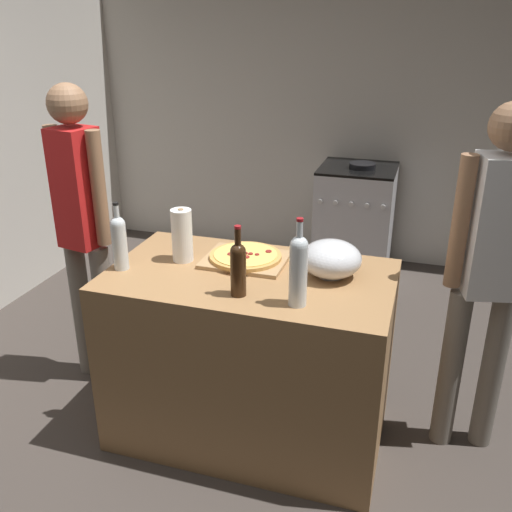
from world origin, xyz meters
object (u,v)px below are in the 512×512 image
at_px(paper_towel_roll, 182,235).
at_px(stove, 355,221).
at_px(mixing_bowl, 331,259).
at_px(person_in_red, 490,264).
at_px(pizza, 246,256).
at_px(wine_bottle_amber, 298,268).
at_px(wine_bottle_dark, 119,240).
at_px(person_in_stripes, 82,220).
at_px(wine_bottle_green, 238,266).

xyz_separation_m(paper_towel_roll, stove, (0.57, 2.13, -0.58)).
distance_m(mixing_bowl, person_in_red, 0.71).
bearing_deg(pizza, wine_bottle_amber, -46.16).
relative_size(wine_bottle_dark, person_in_stripes, 0.19).
bearing_deg(stove, mixing_bowl, -85.69).
height_order(wine_bottle_dark, person_in_stripes, person_in_stripes).
distance_m(wine_bottle_green, person_in_red, 1.14).
bearing_deg(wine_bottle_green, person_in_stripes, 157.99).
distance_m(paper_towel_roll, wine_bottle_green, 0.48).
bearing_deg(wine_bottle_green, person_in_red, 24.02).
relative_size(wine_bottle_green, wine_bottle_amber, 0.83).
xyz_separation_m(paper_towel_roll, person_in_red, (1.43, 0.18, -0.04)).
bearing_deg(wine_bottle_green, wine_bottle_amber, -2.50).
distance_m(paper_towel_roll, person_in_red, 1.44).
height_order(pizza, wine_bottle_amber, wine_bottle_amber).
distance_m(mixing_bowl, wine_bottle_green, 0.47).
height_order(stove, person_in_stripes, person_in_stripes).
relative_size(wine_bottle_green, stove, 0.33).
bearing_deg(person_in_stripes, pizza, -4.26).
distance_m(wine_bottle_green, wine_bottle_amber, 0.27).
relative_size(paper_towel_roll, person_in_stripes, 0.15).
height_order(wine_bottle_dark, stove, wine_bottle_dark).
bearing_deg(wine_bottle_green, pizza, 103.51).
bearing_deg(mixing_bowl, wine_bottle_green, -137.93).
bearing_deg(stove, wine_bottle_dark, -109.39).
bearing_deg(person_in_stripes, person_in_red, 1.09).
bearing_deg(stove, wine_bottle_green, -94.45).
xyz_separation_m(wine_bottle_green, person_in_stripes, (-1.05, 0.42, -0.04)).
height_order(pizza, mixing_bowl, mixing_bowl).
xyz_separation_m(paper_towel_roll, wine_bottle_green, (0.39, -0.28, 0.00)).
xyz_separation_m(stove, person_in_red, (0.85, -1.94, 0.54)).
distance_m(wine_bottle_amber, stove, 2.50).
distance_m(pizza, stove, 2.13).
relative_size(paper_towel_roll, wine_bottle_dark, 0.80).
xyz_separation_m(wine_bottle_dark, stove, (0.81, 2.31, -0.59)).
xyz_separation_m(wine_bottle_amber, person_in_red, (0.78, 0.48, -0.08)).
height_order(pizza, paper_towel_roll, paper_towel_roll).
bearing_deg(person_in_stripes, paper_towel_roll, -12.34).
xyz_separation_m(wine_bottle_amber, stove, (-0.08, 2.42, -0.62)).
bearing_deg(mixing_bowl, stove, 94.31).
relative_size(pizza, wine_bottle_amber, 0.93).
relative_size(mixing_bowl, wine_bottle_amber, 0.74).
relative_size(wine_bottle_dark, person_in_red, 0.19).
xyz_separation_m(pizza, mixing_bowl, (0.43, -0.04, 0.06)).
height_order(stove, person_in_red, person_in_red).
xyz_separation_m(paper_towel_roll, wine_bottle_dark, (-0.24, -0.18, 0.01)).
bearing_deg(person_in_red, wine_bottle_green, -155.98).
xyz_separation_m(pizza, person_in_stripes, (-0.96, 0.07, 0.06)).
bearing_deg(paper_towel_roll, pizza, 13.61).
height_order(wine_bottle_green, person_in_stripes, person_in_stripes).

